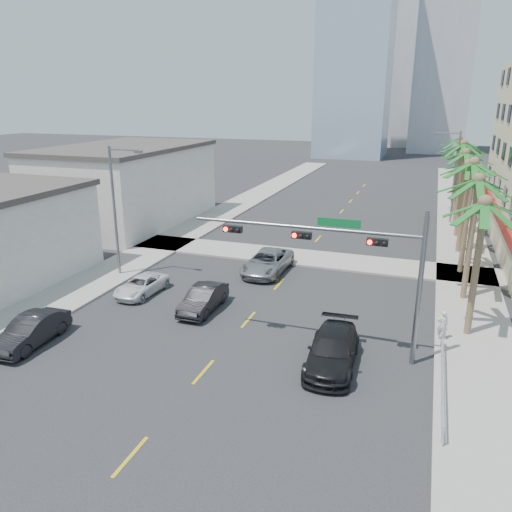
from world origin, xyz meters
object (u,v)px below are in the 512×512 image
at_px(car_parked_mid, 31,331).
at_px(pedestrian, 443,325).
at_px(car_parked_far, 141,285).
at_px(traffic_signal_mast, 350,255).
at_px(car_lane_left, 203,299).
at_px(car_lane_center, 267,262).
at_px(car_lane_right, 333,351).

relative_size(car_parked_mid, pedestrian, 2.92).
bearing_deg(car_parked_far, traffic_signal_mast, -10.52).
xyz_separation_m(car_parked_mid, car_lane_left, (6.43, 6.79, -0.02)).
height_order(car_parked_mid, pedestrian, pedestrian).
relative_size(car_parked_far, car_lane_center, 0.74).
xyz_separation_m(traffic_signal_mast, car_lane_left, (-8.75, 2.43, -4.34)).
bearing_deg(car_lane_center, car_parked_far, -131.99).
bearing_deg(pedestrian, traffic_signal_mast, 14.64).
xyz_separation_m(car_lane_left, pedestrian, (13.27, 0.48, 0.20)).
xyz_separation_m(car_lane_center, car_lane_right, (6.96, -11.45, -0.01)).
bearing_deg(car_lane_center, car_lane_left, -99.34).
relative_size(car_parked_mid, car_lane_left, 1.03).
bearing_deg(car_parked_mid, car_parked_far, 75.57).
distance_m(car_parked_mid, pedestrian, 21.00).
bearing_deg(car_parked_far, car_parked_mid, -97.95).
height_order(car_parked_mid, car_lane_right, car_lane_right).
distance_m(traffic_signal_mast, car_lane_right, 4.51).
bearing_deg(car_parked_mid, car_lane_center, 58.46).
distance_m(traffic_signal_mast, car_lane_center, 13.14).
relative_size(car_lane_center, pedestrian, 3.64).
bearing_deg(car_lane_right, car_parked_mid, -171.81).
distance_m(car_lane_left, car_lane_right, 9.25).
bearing_deg(car_lane_left, car_parked_far, 167.80).
bearing_deg(car_lane_left, car_lane_right, -24.88).
height_order(car_lane_center, pedestrian, pedestrian).
distance_m(car_lane_right, pedestrian, 6.48).
bearing_deg(car_parked_mid, car_lane_right, 8.50).
distance_m(traffic_signal_mast, pedestrian, 6.78).
xyz_separation_m(traffic_signal_mast, car_lane_center, (-7.28, 10.06, -4.28)).
xyz_separation_m(car_lane_left, car_lane_center, (1.47, 7.63, 0.06)).
relative_size(traffic_signal_mast, car_lane_center, 1.97).
bearing_deg(car_lane_left, car_lane_center, 78.61).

